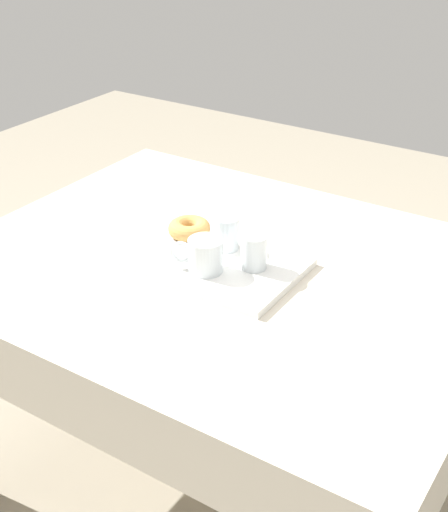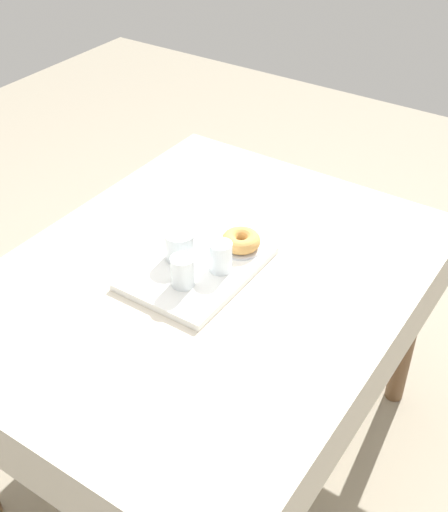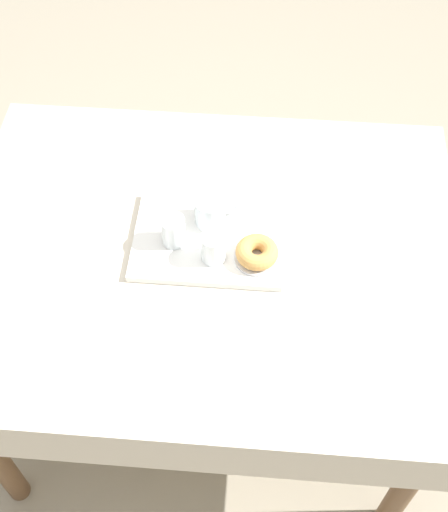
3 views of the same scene
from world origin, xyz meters
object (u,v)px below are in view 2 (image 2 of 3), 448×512
object	(u,v)px
dining_table	(207,300)
sugar_donut_left	(241,240)
tea_mug_left	(181,245)
donut_plate_left	(241,247)
water_glass_far	(183,273)
serving_tray	(198,267)
water_glass_near	(221,258)

from	to	relation	value
dining_table	sugar_donut_left	world-z (taller)	sugar_donut_left
dining_table	tea_mug_left	xyz separation A→B (m)	(-0.01, -0.09, 0.15)
donut_plate_left	tea_mug_left	bearing A→B (deg)	-43.20
tea_mug_left	donut_plate_left	size ratio (longest dim) A/B	1.06
sugar_donut_left	tea_mug_left	bearing A→B (deg)	-43.20
water_glass_far	donut_plate_left	distance (m)	0.22
tea_mug_left	sugar_donut_left	xyz separation A→B (m)	(-0.12, 0.12, -0.01)
tea_mug_left	donut_plate_left	distance (m)	0.17
tea_mug_left	donut_plate_left	world-z (taller)	tea_mug_left
sugar_donut_left	serving_tray	bearing A→B (deg)	-25.33
dining_table	serving_tray	xyz separation A→B (m)	(-0.00, -0.03, 0.10)
dining_table	water_glass_far	world-z (taller)	water_glass_far
dining_table	water_glass_far	distance (m)	0.17
water_glass_near	serving_tray	bearing A→B (deg)	-77.38
serving_tray	water_glass_far	xyz separation A→B (m)	(0.09, 0.02, 0.05)
tea_mug_left	dining_table	bearing A→B (deg)	86.29
dining_table	water_glass_far	size ratio (longest dim) A/B	15.60
serving_tray	water_glass_near	bearing A→B (deg)	102.62
dining_table	tea_mug_left	distance (m)	0.17
serving_tray	donut_plate_left	size ratio (longest dim) A/B	3.40
water_glass_far	sugar_donut_left	world-z (taller)	water_glass_far
water_glass_near	donut_plate_left	world-z (taller)	water_glass_near
serving_tray	water_glass_far	world-z (taller)	water_glass_far
tea_mug_left	sugar_donut_left	distance (m)	0.17
water_glass_near	donut_plate_left	xyz separation A→B (m)	(-0.11, -0.01, -0.04)
tea_mug_left	water_glass_near	bearing A→B (deg)	96.36
dining_table	donut_plate_left	world-z (taller)	donut_plate_left
serving_tray	donut_plate_left	distance (m)	0.14
dining_table	donut_plate_left	size ratio (longest dim) A/B	11.55
dining_table	tea_mug_left	size ratio (longest dim) A/B	10.93
water_glass_far	sugar_donut_left	xyz separation A→B (m)	(-0.22, 0.04, -0.01)
water_glass_far	donut_plate_left	xyz separation A→B (m)	(-0.22, 0.04, -0.03)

